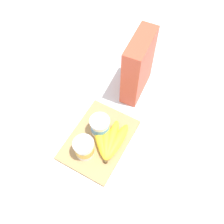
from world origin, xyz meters
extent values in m
plane|color=white|center=(0.00, 0.00, 0.00)|extent=(2.40, 2.40, 0.00)
cube|color=tan|center=(0.00, 0.00, 0.01)|extent=(0.29, 0.21, 0.01)
cube|color=#D85138|center=(0.29, -0.01, 0.14)|extent=(0.20, 0.09, 0.28)
cylinder|color=white|center=(-0.07, 0.02, 0.05)|extent=(0.07, 0.07, 0.08)
cylinder|color=gold|center=(-0.07, 0.02, 0.05)|extent=(0.07, 0.07, 0.03)
cylinder|color=silver|center=(-0.07, 0.02, 0.10)|extent=(0.08, 0.08, 0.00)
cylinder|color=white|center=(0.03, 0.01, 0.05)|extent=(0.07, 0.07, 0.08)
cylinder|color=#5193D1|center=(0.03, 0.01, 0.05)|extent=(0.07, 0.07, 0.03)
cylinder|color=silver|center=(0.03, 0.01, 0.10)|extent=(0.08, 0.08, 0.00)
ellipsoid|color=yellow|center=(0.02, -0.07, 0.03)|extent=(0.17, 0.04, 0.04)
ellipsoid|color=yellow|center=(0.01, -0.05, 0.03)|extent=(0.17, 0.08, 0.04)
ellipsoid|color=yellow|center=(0.01, -0.03, 0.03)|extent=(0.17, 0.12, 0.04)
ellipsoid|color=yellow|center=(-0.01, -0.01, 0.03)|extent=(0.15, 0.14, 0.04)
cylinder|color=brown|center=(-0.07, -0.07, 0.02)|extent=(0.01, 0.01, 0.02)
camera|label=1|loc=(-0.34, -0.25, 0.90)|focal=40.80mm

